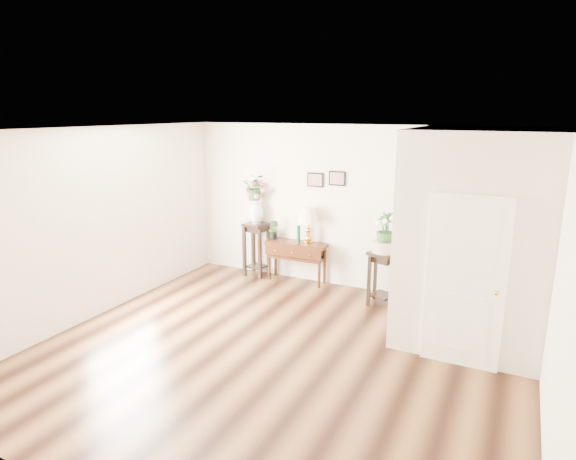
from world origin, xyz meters
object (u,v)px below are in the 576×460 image
Objects in this scene: table_lamp at (308,224)px; plant_stand_b at (383,278)px; console_table at (297,262)px; plant_stand_a at (256,249)px.

table_lamp is 1.64m from plant_stand_b.
console_table is at bearing 180.00° from table_lamp.
plant_stand_b is (2.52, -0.36, -0.06)m from plant_stand_a.
console_table is at bearing 0.00° from plant_stand_a.
plant_stand_a is (-1.06, 0.00, -0.59)m from table_lamp.
plant_stand_b is (1.68, -0.36, 0.07)m from console_table.
console_table is 0.84m from plant_stand_a.
table_lamp is 0.75× the size of plant_stand_b.
console_table is at bearing 167.88° from plant_stand_b.
console_table is 1.72m from plant_stand_b.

